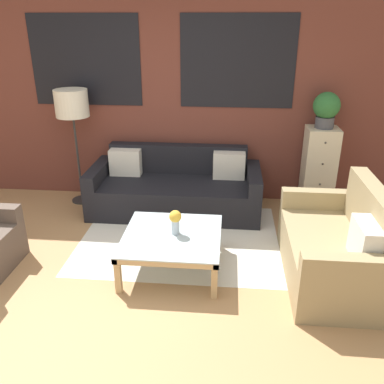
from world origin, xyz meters
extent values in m
plane|color=#AD7F51|center=(0.00, 0.00, 0.00)|extent=(16.00, 16.00, 0.00)
cube|color=brown|center=(0.00, 2.44, 1.40)|extent=(8.40, 0.08, 2.80)
cube|color=black|center=(-0.95, 2.39, 1.80)|extent=(1.40, 0.01, 1.10)
cube|color=black|center=(0.95, 2.39, 1.80)|extent=(1.40, 0.01, 1.10)
cube|color=silver|center=(0.37, 1.20, 0.00)|extent=(2.19, 1.74, 0.00)
cube|color=black|center=(0.22, 1.82, 0.20)|extent=(1.80, 0.72, 0.40)
cube|color=black|center=(0.22, 2.26, 0.39)|extent=(1.80, 0.16, 0.78)
cube|color=black|center=(-0.76, 1.90, 0.29)|extent=(0.16, 0.88, 0.58)
cube|color=black|center=(1.20, 1.90, 0.29)|extent=(0.16, 0.88, 0.58)
cube|color=silver|center=(-0.45, 2.10, 0.57)|extent=(0.40, 0.16, 0.34)
cube|color=beige|center=(0.89, 2.10, 0.57)|extent=(0.40, 0.16, 0.34)
cube|color=#99845B|center=(1.78, 0.61, 0.21)|extent=(0.64, 1.17, 0.42)
cube|color=#99845B|center=(2.18, 0.61, 0.46)|extent=(0.16, 1.17, 0.92)
cube|color=#99845B|center=(1.86, 1.26, 0.31)|extent=(0.80, 0.14, 0.62)
cube|color=#99845B|center=(1.86, -0.05, 0.31)|extent=(0.80, 0.14, 0.62)
cube|color=silver|center=(2.02, 0.24, 0.59)|extent=(0.16, 0.40, 0.34)
cube|color=silver|center=(0.37, 0.61, 0.37)|extent=(0.93, 0.93, 0.01)
cube|color=tan|center=(0.37, 0.16, 0.34)|extent=(0.93, 0.05, 0.05)
cube|color=tan|center=(0.37, 1.05, 0.34)|extent=(0.93, 0.05, 0.05)
cube|color=tan|center=(-0.08, 0.61, 0.34)|extent=(0.05, 0.93, 0.05)
cube|color=tan|center=(0.81, 0.61, 0.34)|extent=(0.05, 0.93, 0.05)
cube|color=tan|center=(-0.06, 0.18, 0.18)|extent=(0.05, 0.05, 0.36)
cube|color=tan|center=(0.80, 0.18, 0.18)|extent=(0.05, 0.05, 0.36)
cube|color=tan|center=(-0.06, 1.04, 0.18)|extent=(0.05, 0.06, 0.36)
cube|color=tan|center=(0.80, 1.04, 0.18)|extent=(0.05, 0.06, 0.36)
cylinder|color=#2D2D2D|center=(-1.08, 2.10, 0.01)|extent=(0.28, 0.28, 0.02)
cylinder|color=#2D2D2D|center=(-1.08, 2.10, 0.59)|extent=(0.03, 0.03, 1.13)
cylinder|color=beige|center=(-1.08, 2.10, 1.32)|extent=(0.41, 0.41, 0.34)
cube|color=beige|center=(2.02, 2.18, 0.53)|extent=(0.38, 0.37, 1.06)
sphere|color=#38332D|center=(2.02, 1.99, 0.93)|extent=(0.02, 0.02, 0.02)
sphere|color=#38332D|center=(2.02, 1.99, 0.66)|extent=(0.02, 0.02, 0.02)
sphere|color=#38332D|center=(2.02, 1.99, 0.40)|extent=(0.02, 0.02, 0.02)
sphere|color=#38332D|center=(2.02, 1.99, 0.13)|extent=(0.02, 0.02, 0.02)
cylinder|color=#47474C|center=(2.02, 2.18, 1.13)|extent=(0.22, 0.22, 0.14)
sphere|color=#2D6B33|center=(2.02, 2.18, 1.34)|extent=(0.32, 0.32, 0.32)
cylinder|color=#ADBCC6|center=(0.40, 0.63, 0.45)|extent=(0.08, 0.08, 0.14)
sphere|color=gold|center=(0.40, 0.63, 0.56)|extent=(0.12, 0.12, 0.12)
camera|label=1|loc=(0.87, -2.79, 2.29)|focal=38.00mm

